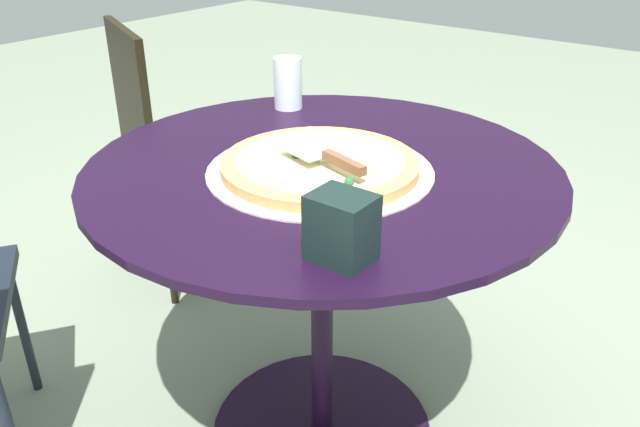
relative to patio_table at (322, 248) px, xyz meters
The scene contains 6 objects.
patio_table is the anchor object (origin of this frame).
pizza_on_tray 0.22m from the patio_table, 30.90° to the left, with size 0.45×0.45×0.05m.
pizza_server 0.27m from the patio_table, 43.80° to the left, with size 0.10×0.22×0.02m.
drinking_cup 0.47m from the patio_table, 129.22° to the right, with size 0.07×0.07×0.13m, color silver.
napkin_dispenser 0.45m from the patio_table, 42.00° to the left, with size 0.09×0.08×0.11m, color black.
patio_chair_far 0.91m from the patio_table, 109.52° to the right, with size 0.54×0.54×0.88m.
Camera 1 is at (0.96, 0.74, 1.25)m, focal length 35.99 mm.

